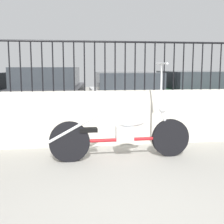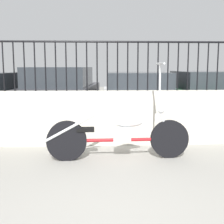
# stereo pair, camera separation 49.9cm
# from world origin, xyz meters

# --- Properties ---
(ground_plane) EXTENTS (40.00, 40.00, 0.00)m
(ground_plane) POSITION_xyz_m (0.00, 0.00, 0.00)
(ground_plane) COLOR gray
(low_wall) EXTENTS (8.74, 0.18, 1.04)m
(low_wall) POSITION_xyz_m (0.00, 3.02, 0.52)
(low_wall) COLOR beige
(low_wall) RESTS_ON ground_plane
(fence_railing) EXTENTS (8.74, 0.04, 0.92)m
(fence_railing) POSITION_xyz_m (-0.00, 3.02, 1.64)
(fence_railing) COLOR black
(fence_railing) RESTS_ON low_wall
(motorcycle_red) EXTENTS (2.35, 0.52, 1.55)m
(motorcycle_red) POSITION_xyz_m (0.11, 2.08, 0.38)
(motorcycle_red) COLOR black
(motorcycle_red) RESTS_ON ground_plane
(car_dark_grey) EXTENTS (2.23, 4.45, 1.47)m
(car_dark_grey) POSITION_xyz_m (-1.10, 6.05, 0.73)
(car_dark_grey) COLOR black
(car_dark_grey) RESTS_ON ground_plane
(car_white) EXTENTS (1.95, 4.22, 1.33)m
(car_white) POSITION_xyz_m (1.04, 5.87, 0.67)
(car_white) COLOR black
(car_white) RESTS_ON ground_plane
(car_green) EXTENTS (1.92, 4.40, 1.36)m
(car_green) POSITION_xyz_m (2.98, 5.70, 0.69)
(car_green) COLOR black
(car_green) RESTS_ON ground_plane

